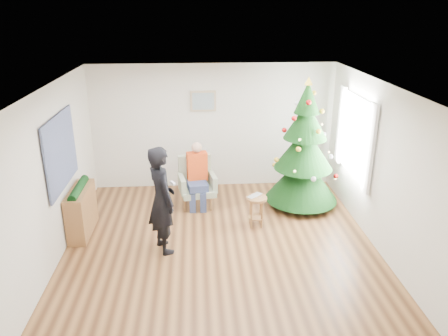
{
  "coord_description": "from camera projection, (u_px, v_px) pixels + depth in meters",
  "views": [
    {
      "loc": [
        -0.35,
        -6.27,
        3.71
      ],
      "look_at": [
        0.1,
        0.6,
        1.1
      ],
      "focal_mm": 35.0,
      "sensor_mm": 36.0,
      "label": 1
    }
  ],
  "objects": [
    {
      "name": "wall_right",
      "position": [
        378.0,
        166.0,
        6.88
      ],
      "size": [
        0.0,
        5.0,
        5.0
      ],
      "primitive_type": "plane",
      "rotation": [
        1.57,
        0.0,
        -1.57
      ],
      "color": "silver",
      "rests_on": "floor"
    },
    {
      "name": "laptop",
      "position": [
        257.0,
        196.0,
        7.57
      ],
      "size": [
        0.35,
        0.35,
        0.02
      ],
      "primitive_type": "imported",
      "rotation": [
        0.0,
        0.0,
        0.77
      ],
      "color": "silver",
      "rests_on": "stool"
    },
    {
      "name": "wall_front",
      "position": [
        234.0,
        258.0,
        4.39
      ],
      "size": [
        5.0,
        0.0,
        5.0
      ],
      "primitive_type": "plane",
      "rotation": [
        -1.57,
        0.0,
        0.0
      ],
      "color": "silver",
      "rests_on": "floor"
    },
    {
      "name": "stool",
      "position": [
        256.0,
        211.0,
        7.67
      ],
      "size": [
        0.37,
        0.37,
        0.55
      ],
      "rotation": [
        0.0,
        0.0,
        0.42
      ],
      "color": "brown",
      "rests_on": "floor"
    },
    {
      "name": "game_controller",
      "position": [
        173.0,
        183.0,
        6.61
      ],
      "size": [
        0.09,
        0.13,
        0.04
      ],
      "primitive_type": "cube",
      "rotation": [
        0.0,
        0.0,
        0.43
      ],
      "color": "white",
      "rests_on": "standing_man"
    },
    {
      "name": "floor",
      "position": [
        220.0,
        243.0,
        7.19
      ],
      "size": [
        5.0,
        5.0,
        0.0
      ],
      "primitive_type": "plane",
      "color": "brown",
      "rests_on": "ground"
    },
    {
      "name": "armchair",
      "position": [
        197.0,
        188.0,
        8.46
      ],
      "size": [
        0.76,
        0.72,
        0.96
      ],
      "rotation": [
        0.0,
        0.0,
        0.17
      ],
      "color": "gray",
      "rests_on": "floor"
    },
    {
      "name": "ceiling",
      "position": [
        220.0,
        85.0,
        6.27
      ],
      "size": [
        5.0,
        5.0,
        0.0
      ],
      "primitive_type": "plane",
      "rotation": [
        3.14,
        0.0,
        0.0
      ],
      "color": "white",
      "rests_on": "wall_back"
    },
    {
      "name": "console",
      "position": [
        82.0,
        211.0,
        7.4
      ],
      "size": [
        0.3,
        1.0,
        0.8
      ],
      "primitive_type": "cube",
      "rotation": [
        0.0,
        0.0,
        -0.0
      ],
      "color": "brown",
      "rests_on": "floor"
    },
    {
      "name": "wall_back",
      "position": [
        213.0,
        127.0,
        9.06
      ],
      "size": [
        5.0,
        0.0,
        5.0
      ],
      "primitive_type": "plane",
      "rotation": [
        1.57,
        0.0,
        0.0
      ],
      "color": "silver",
      "rests_on": "floor"
    },
    {
      "name": "window_panel",
      "position": [
        356.0,
        136.0,
        7.74
      ],
      "size": [
        0.04,
        1.3,
        1.4
      ],
      "primitive_type": "cube",
      "color": "white",
      "rests_on": "wall_right"
    },
    {
      "name": "framed_picture",
      "position": [
        203.0,
        101.0,
        8.82
      ],
      "size": [
        0.52,
        0.05,
        0.42
      ],
      "color": "tan",
      "rests_on": "wall_back"
    },
    {
      "name": "christmas_tree",
      "position": [
        304.0,
        150.0,
        8.17
      ],
      "size": [
        1.38,
        1.38,
        2.5
      ],
      "rotation": [
        0.0,
        0.0,
        0.18
      ],
      "color": "#3F2816",
      "rests_on": "floor"
    },
    {
      "name": "standing_man",
      "position": [
        162.0,
        200.0,
        6.72
      ],
      "size": [
        0.64,
        0.75,
        1.73
      ],
      "primitive_type": "imported",
      "rotation": [
        0.0,
        0.0,
        2.0
      ],
      "color": "black",
      "rests_on": "floor"
    },
    {
      "name": "tapestry",
      "position": [
        61.0,
        152.0,
        6.77
      ],
      "size": [
        0.03,
        1.5,
        1.15
      ],
      "primitive_type": "cube",
      "color": "black",
      "rests_on": "wall_left"
    },
    {
      "name": "garland",
      "position": [
        79.0,
        189.0,
        7.25
      ],
      "size": [
        0.14,
        0.9,
        0.14
      ],
      "primitive_type": "cylinder",
      "rotation": [
        1.57,
        0.0,
        0.0
      ],
      "color": "black",
      "rests_on": "console"
    },
    {
      "name": "curtains",
      "position": [
        354.0,
        136.0,
        7.74
      ],
      "size": [
        0.05,
        1.75,
        1.5
      ],
      "color": "white",
      "rests_on": "wall_right"
    },
    {
      "name": "seated_person",
      "position": [
        197.0,
        175.0,
        8.31
      ],
      "size": [
        0.42,
        0.58,
        1.26
      ],
      "rotation": [
        0.0,
        0.0,
        0.17
      ],
      "color": "navy",
      "rests_on": "armchair"
    },
    {
      "name": "wall_left",
      "position": [
        55.0,
        174.0,
        6.57
      ],
      "size": [
        0.0,
        5.0,
        5.0
      ],
      "primitive_type": "plane",
      "rotation": [
        1.57,
        0.0,
        1.57
      ],
      "color": "silver",
      "rests_on": "floor"
    }
  ]
}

